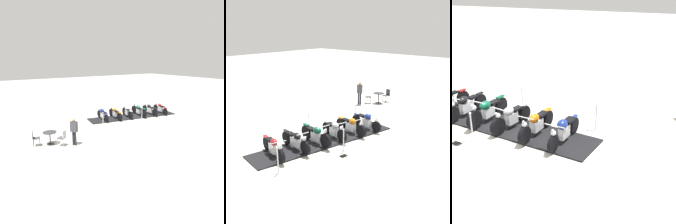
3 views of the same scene
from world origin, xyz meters
TOP-DOWN VIEW (x-y plane):
  - ground_plane at (0.00, 0.00)m, footprint 80.00×80.00m
  - display_platform at (0.00, 0.00)m, footprint 2.97×7.98m
  - motorcycle_black at (-0.26, -1.66)m, footprint 2.23×0.63m
  - motorcycle_forest at (-0.07, -0.56)m, footprint 2.27×0.72m
  - motorcycle_chrome at (0.12, 0.55)m, footprint 2.01×0.82m
  - motorcycle_copper at (0.32, 1.66)m, footprint 2.18×0.62m
  - motorcycle_navy at (0.52, 2.76)m, footprint 2.12×0.74m
  - stanchion_right_mid at (1.41, -0.25)m, footprint 0.29×0.29m
  - stanchion_left_rear at (-0.84, 3.52)m, footprint 0.33×0.33m
  - stanchion_left_mid at (-1.41, 0.25)m, footprint 0.33×0.33m
  - info_placard at (1.77, -0.66)m, footprint 0.29×0.38m

SIDE VIEW (x-z plane):
  - ground_plane at x=0.00m, z-range 0.00..0.00m
  - display_platform at x=0.00m, z-range 0.00..0.05m
  - info_placard at x=1.77m, z-range -0.04..0.18m
  - stanchion_left_rear at x=-0.84m, z-range -0.19..0.87m
  - stanchion_left_mid at x=-1.41m, z-range -0.20..0.92m
  - stanchion_right_mid at x=1.41m, z-range -0.15..0.93m
  - motorcycle_copper at x=0.32m, z-range 0.02..0.95m
  - motorcycle_chrome at x=0.12m, z-range 0.02..0.96m
  - motorcycle_black at x=-0.26m, z-range 0.02..0.98m
  - motorcycle_navy at x=0.52m, z-range 0.08..0.97m
  - motorcycle_forest at x=-0.07m, z-range 0.01..1.06m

